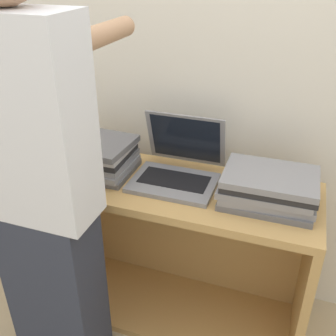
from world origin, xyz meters
TOP-DOWN VIEW (x-y plane):
  - wall_back at (0.00, 0.58)m, footprint 8.00×0.05m
  - cart at (0.00, 0.30)m, footprint 1.25×0.47m
  - laptop_open at (0.00, 0.29)m, footprint 0.36×0.35m
  - laptop_stack_left at (-0.39, 0.24)m, footprint 0.39×0.29m
  - laptop_stack_right at (0.40, 0.24)m, footprint 0.38×0.28m
  - person at (-0.33, -0.21)m, footprint 0.40×0.53m

SIDE VIEW (x-z plane):
  - cart at x=0.00m, z-range 0.00..0.76m
  - laptop_open at x=0.00m, z-range 0.68..0.95m
  - laptop_stack_right at x=0.40m, z-range 0.76..0.89m
  - laptop_stack_left at x=-0.39m, z-range 0.76..0.92m
  - person at x=-0.33m, z-range 0.01..1.75m
  - wall_back at x=0.00m, z-range 0.00..2.40m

